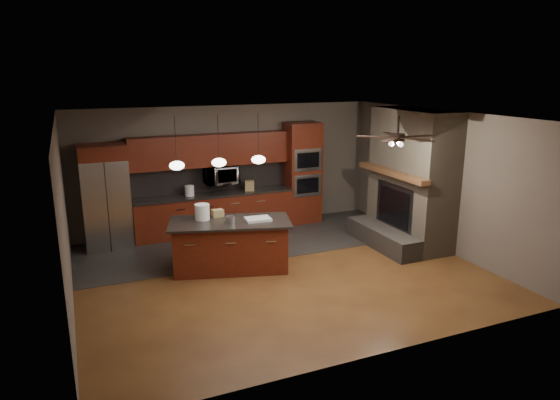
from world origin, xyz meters
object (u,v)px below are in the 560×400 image
microwave (221,175)px  counter_box (249,186)px  kitchen_island (230,245)px  cardboard_box (218,213)px  oven_tower (302,173)px  refrigerator (106,197)px  paint_can (230,220)px  paint_tray (258,219)px  white_bucket (202,212)px  counter_bucket (189,191)px

microwave → counter_box: size_ratio=3.24×
kitchen_island → cardboard_box: (-0.12, 0.37, 0.52)m
oven_tower → kitchen_island: (-2.49, -2.21, -0.73)m
oven_tower → kitchen_island: size_ratio=1.01×
refrigerator → paint_can: refrigerator is taller
refrigerator → kitchen_island: bearing=-47.6°
paint_tray → oven_tower: bearing=54.4°
kitchen_island → white_bucket: white_bucket is taller
paint_tray → counter_bucket: (-0.70, 2.36, 0.07)m
paint_can → cardboard_box: cardboard_box is taller
refrigerator → cardboard_box: bearing=-43.9°
white_bucket → oven_tower: bearing=33.3°
paint_can → counter_bucket: counter_bucket is taller
kitchen_island → cardboard_box: size_ratio=11.39×
paint_can → microwave: bearing=77.1°
kitchen_island → paint_can: bearing=-87.7°
white_bucket → paint_can: white_bucket is taller
oven_tower → paint_tray: (-2.01, -2.35, -0.25)m
kitchen_island → paint_can: 0.53m
counter_bucket → paint_can: bearing=-85.4°
refrigerator → cardboard_box: 2.54m
oven_tower → paint_tray: size_ratio=5.30×
oven_tower → cardboard_box: 3.20m
kitchen_island → white_bucket: (-0.43, 0.29, 0.60)m
kitchen_island → counter_bucket: counter_bucket is taller
cardboard_box → counter_box: (1.27, 1.79, 0.03)m
microwave → white_bucket: microwave is taller
kitchen_island → paint_tray: bearing=-0.8°
paint_can → counter_box: 2.57m
paint_tray → paint_can: bearing=-178.6°
paint_can → counter_box: size_ratio=0.79×
oven_tower → kitchen_island: 3.41m
microwave → white_bucket: 2.20m
paint_tray → counter_bucket: bearing=111.3°
oven_tower → paint_can: size_ratio=13.31×
oven_tower → paint_tray: 3.10m
refrigerator → counter_bucket: (1.73, 0.08, -0.05)m
oven_tower → counter_bucket: size_ratio=10.52×
white_bucket → counter_bucket: (0.21, 1.93, -0.05)m
counter_box → microwave: bearing=-171.4°
oven_tower → counter_box: (-1.34, -0.04, -0.18)m
kitchen_island → counter_box: (1.15, 2.17, 0.55)m
counter_bucket → white_bucket: bearing=-96.4°
refrigerator → kitchen_island: 2.95m
paint_tray → counter_bucket: counter_bucket is taller
oven_tower → paint_can: 3.43m
microwave → counter_bucket: bearing=-176.1°
counter_bucket → counter_box: 1.37m
oven_tower → microwave: (-1.98, 0.06, 0.11)m
paint_can → paint_tray: (0.51, -0.03, -0.04)m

